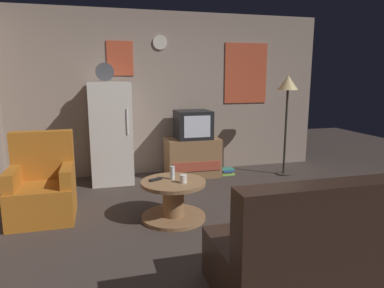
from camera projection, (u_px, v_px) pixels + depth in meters
The scene contains 13 objects.
ground_plane at pixel (217, 230), 3.63m from camera, with size 12.00×12.00×0.00m, color #3D332D.
wall_with_art at pixel (169, 94), 5.71m from camera, with size 5.20×0.12×2.58m.
fridge at pixel (111, 133), 5.19m from camera, with size 0.60×0.62×1.77m.
tv_stand at pixel (192, 157), 5.58m from camera, with size 0.84×0.53×0.61m.
crt_tv at pixel (193, 124), 5.48m from camera, with size 0.54×0.51×0.44m.
standing_lamp at pixel (288, 91), 5.46m from camera, with size 0.32×0.32×1.59m.
coffee_table at pixel (173, 200), 3.90m from camera, with size 0.72×0.72×0.44m.
wine_glass at pixel (172, 173), 3.91m from camera, with size 0.05×0.05×0.15m, color silver.
mug_ceramic_white at pixel (183, 179), 3.78m from camera, with size 0.08×0.08×0.09m, color silver.
remote_control at pixel (156, 180), 3.87m from camera, with size 0.15×0.04×0.02m, color black.
armchair at pixel (43, 188), 3.92m from camera, with size 0.68×0.68×0.96m.
couch at pixel (330, 251), 2.57m from camera, with size 1.70×0.80×0.92m.
book_stack at pixel (227, 172), 5.69m from camera, with size 0.21×0.18×0.10m.
Camera 1 is at (-1.13, -3.21, 1.58)m, focal length 32.60 mm.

